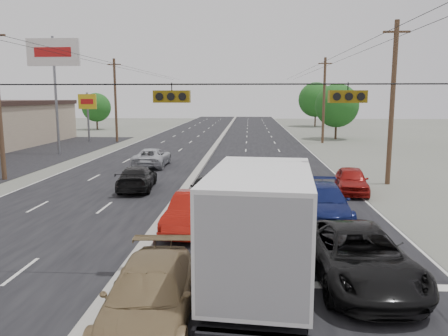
{
  "coord_description": "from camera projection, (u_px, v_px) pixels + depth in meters",
  "views": [
    {
      "loc": [
        3.74,
        -12.64,
        5.44
      ],
      "look_at": [
        2.59,
        7.2,
        2.2
      ],
      "focal_mm": 35.0,
      "sensor_mm": 36.0,
      "label": 1
    }
  ],
  "objects": [
    {
      "name": "queue_car_d",
      "position": [
        323.0,
        203.0,
        19.47
      ],
      "size": [
        2.34,
        5.37,
        1.54
      ],
      "primitive_type": "imported",
      "rotation": [
        0.0,
        0.0,
        -0.03
      ],
      "color": "#101952",
      "rests_on": "ground"
    },
    {
      "name": "utility_pole_right_c",
      "position": [
        324.0,
        100.0,
        51.42
      ],
      "size": [
        1.6,
        0.3,
        10.0
      ],
      "color": "#422D1E",
      "rests_on": "ground"
    },
    {
      "name": "parking_lot",
      "position": [
        18.0,
        158.0,
        39.14
      ],
      "size": [
        10.0,
        42.0,
        0.02
      ],
      "primitive_type": "cube",
      "color": "black",
      "rests_on": "ground"
    },
    {
      "name": "utility_pole_left_c",
      "position": [
        116.0,
        100.0,
        52.85
      ],
      "size": [
        1.6,
        0.3,
        10.0
      ],
      "color": "#422D1E",
      "rests_on": "ground"
    },
    {
      "name": "pole_sign_far",
      "position": [
        88.0,
        106.0,
        53.16
      ],
      "size": [
        2.2,
        0.25,
        6.0
      ],
      "color": "slate",
      "rests_on": "ground"
    },
    {
      "name": "oncoming_near",
      "position": [
        137.0,
        178.0,
        25.82
      ],
      "size": [
        2.42,
        4.97,
        1.39
      ],
      "primitive_type": "imported",
      "rotation": [
        0.0,
        0.0,
        3.24
      ],
      "color": "black",
      "rests_on": "ground"
    },
    {
      "name": "queue_car_b",
      "position": [
        246.0,
        199.0,
        20.16
      ],
      "size": [
        1.7,
        4.76,
        1.56
      ],
      "primitive_type": "imported",
      "rotation": [
        0.0,
        0.0,
        0.01
      ],
      "color": "silver",
      "rests_on": "ground"
    },
    {
      "name": "tree_left_far",
      "position": [
        96.0,
        107.0,
        73.32
      ],
      "size": [
        4.8,
        4.8,
        6.12
      ],
      "color": "#382619",
      "rests_on": "ground"
    },
    {
      "name": "queue_car_a",
      "position": [
        205.0,
        188.0,
        23.38
      ],
      "size": [
        1.68,
        3.72,
        1.24
      ],
      "primitive_type": "imported",
      "rotation": [
        0.0,
        0.0,
        -0.06
      ],
      "color": "black",
      "rests_on": "ground"
    },
    {
      "name": "road_surface",
      "position": [
        211.0,
        153.0,
        43.1
      ],
      "size": [
        20.0,
        160.0,
        0.02
      ],
      "primitive_type": "cube",
      "color": "black",
      "rests_on": "ground"
    },
    {
      "name": "oncoming_far",
      "position": [
        152.0,
        157.0,
        34.44
      ],
      "size": [
        2.46,
        5.22,
        1.44
      ],
      "primitive_type": "imported",
      "rotation": [
        0.0,
        0.0,
        3.16
      ],
      "color": "#AAADB2",
      "rests_on": "ground"
    },
    {
      "name": "center_median",
      "position": [
        211.0,
        152.0,
        43.08
      ],
      "size": [
        0.5,
        160.0,
        0.2
      ],
      "primitive_type": "cube",
      "color": "gray",
      "rests_on": "ground"
    },
    {
      "name": "box_truck",
      "position": [
        262.0,
        229.0,
        12.01
      ],
      "size": [
        3.1,
        7.26,
        3.59
      ],
      "rotation": [
        0.0,
        0.0,
        -0.09
      ],
      "color": "black",
      "rests_on": "ground"
    },
    {
      "name": "utility_pole_right_b",
      "position": [
        392.0,
        102.0,
        26.78
      ],
      "size": [
        1.6,
        0.3,
        10.0
      ],
      "color": "#422D1E",
      "rests_on": "ground"
    },
    {
      "name": "black_suv",
      "position": [
        359.0,
        256.0,
        12.83
      ],
      "size": [
        2.97,
        5.94,
        1.61
      ],
      "primitive_type": "imported",
      "rotation": [
        0.0,
        0.0,
        0.05
      ],
      "color": "black",
      "rests_on": "ground"
    },
    {
      "name": "tan_sedan",
      "position": [
        150.0,
        296.0,
        10.41
      ],
      "size": [
        2.32,
        5.2,
        1.48
      ],
      "primitive_type": "imported",
      "rotation": [
        0.0,
        0.0,
        0.05
      ],
      "color": "olive",
      "rests_on": "ground"
    },
    {
      "name": "red_sedan",
      "position": [
        193.0,
        212.0,
        17.92
      ],
      "size": [
        2.16,
        4.79,
        1.52
      ],
      "primitive_type": "imported",
      "rotation": [
        0.0,
        0.0,
        -0.12
      ],
      "color": "maroon",
      "rests_on": "ground"
    },
    {
      "name": "queue_car_e",
      "position": [
        351.0,
        180.0,
        24.92
      ],
      "size": [
        2.23,
        4.44,
        1.45
      ],
      "primitive_type": "imported",
      "rotation": [
        0.0,
        0.0,
        -0.12
      ],
      "color": "maroon",
      "rests_on": "ground"
    },
    {
      "name": "tree_right_mid",
      "position": [
        337.0,
        106.0,
        56.32
      ],
      "size": [
        5.6,
        5.6,
        7.14
      ],
      "color": "#382619",
      "rests_on": "ground"
    },
    {
      "name": "pole_sign_billboard",
      "position": [
        54.0,
        60.0,
        40.53
      ],
      "size": [
        5.0,
        0.25,
        11.0
      ],
      "color": "slate",
      "rests_on": "ground"
    },
    {
      "name": "queue_car_c",
      "position": [
        283.0,
        171.0,
        28.26
      ],
      "size": [
        2.77,
        5.2,
        1.39
      ],
      "primitive_type": "imported",
      "rotation": [
        0.0,
        0.0,
        0.09
      ],
      "color": "#A7A9AF",
      "rests_on": "ground"
    },
    {
      "name": "traffic_signals",
      "position": [
        168.0,
        95.0,
        12.58
      ],
      "size": [
        25.0,
        0.3,
        0.54
      ],
      "color": "black",
      "rests_on": "ground"
    },
    {
      "name": "tree_right_far",
      "position": [
        316.0,
        100.0,
        80.8
      ],
      "size": [
        6.4,
        6.4,
        8.16
      ],
      "color": "#382619",
      "rests_on": "ground"
    },
    {
      "name": "ground",
      "position": [
        127.0,
        274.0,
        13.54
      ],
      "size": [
        200.0,
        200.0,
        0.0
      ],
      "primitive_type": "plane",
      "color": "#606356",
      "rests_on": "ground"
    }
  ]
}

